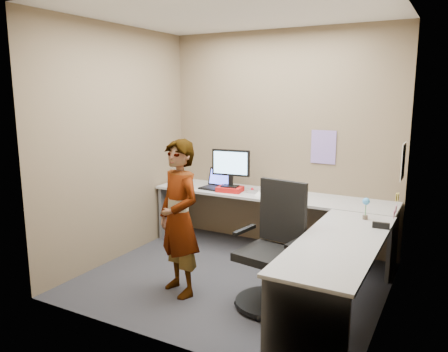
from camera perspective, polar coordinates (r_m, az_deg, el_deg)
The scene contains 21 objects.
ground at distance 4.74m, azimuth 1.13°, elevation -13.36°, with size 3.00×3.00×0.00m, color #242429.
wall_back at distance 5.54m, azimuth 7.42°, elevation 4.64°, with size 3.00×3.00×0.00m, color brown.
wall_right at distance 3.91m, azimuth 21.11°, elevation 1.39°, with size 2.70×2.70×0.00m, color brown.
wall_left at distance 5.22m, azimuth -13.64°, elevation 4.04°, with size 2.70×2.70×0.00m, color brown.
ceiling at distance 4.38m, azimuth 1.27°, elevation 20.81°, with size 3.00×3.00×0.00m, color white.
desk at distance 4.70m, azimuth 8.11°, elevation -6.01°, with size 2.98×2.58×0.73m.
paper_ream at distance 5.42m, azimuth 0.79°, elevation -1.72°, with size 0.30×0.22×0.06m, color #B51312.
monitor at distance 5.38m, azimuth 0.88°, elevation 1.46°, with size 0.49×0.17×0.46m.
laptop at distance 5.60m, azimuth -0.91°, elevation -0.97°, with size 0.37×0.32×0.25m.
trackball_mouse at distance 5.35m, azimuth 3.75°, elevation -1.98°, with size 0.12×0.08×0.07m.
origami at distance 5.23m, azimuth 4.56°, elevation -2.23°, with size 0.10×0.10×0.06m, color white.
stapler at distance 4.23m, azimuth 19.82°, elevation -6.10°, with size 0.15×0.04×0.06m, color black.
flower at distance 4.44m, azimuth 18.05°, elevation -3.63°, with size 0.07×0.07×0.22m.
calendar_purple at distance 5.36m, azimuth 12.85°, elevation 3.71°, with size 0.30×0.01×0.40m, color #846BB7.
calendar_white at distance 4.81m, azimuth 22.36°, elevation 1.76°, with size 0.01×0.28×0.38m, color white.
sticky_note_a at distance 4.52m, azimuth 21.58°, elevation -2.60°, with size 0.01×0.07×0.07m, color #F2E059.
sticky_note_b at distance 4.60m, azimuth 21.55°, elevation -4.04°, with size 0.01×0.07×0.07m, color pink.
sticky_note_c at distance 4.49m, azimuth 21.34°, elevation -4.65°, with size 0.01×0.07×0.07m, color pink.
sticky_note_d at distance 4.68m, azimuth 21.79°, elevation -2.57°, with size 0.01×0.07×0.07m, color #F2E059.
office_chair at distance 4.08m, azimuth 6.36°, elevation -10.47°, with size 0.62×0.60×1.13m.
person at distance 4.22m, azimuth -5.89°, elevation -5.51°, with size 0.55×0.36×1.52m, color #999399.
Camera 1 is at (1.98, -3.84, 1.95)m, focal length 35.00 mm.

